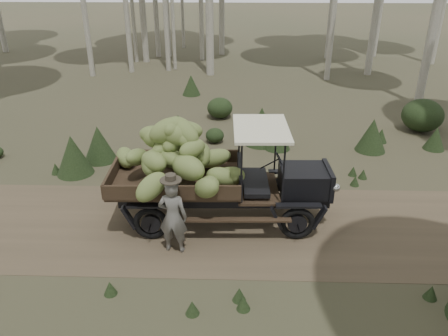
{
  "coord_description": "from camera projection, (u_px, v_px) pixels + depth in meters",
  "views": [
    {
      "loc": [
        0.72,
        -9.14,
        6.04
      ],
      "look_at": [
        0.42,
        0.37,
        1.44
      ],
      "focal_mm": 35.0,
      "sensor_mm": 36.0,
      "label": 1
    }
  ],
  "objects": [
    {
      "name": "farmer",
      "position": [
        173.0,
        216.0,
        9.6
      ],
      "size": [
        0.7,
        0.53,
        1.93
      ],
      "rotation": [
        0.0,
        0.0,
        3.01
      ],
      "color": "#5D5B55",
      "rests_on": "ground"
    },
    {
      "name": "banana_truck",
      "position": [
        198.0,
        162.0,
        10.46
      ],
      "size": [
        5.68,
        2.71,
        2.83
      ],
      "rotation": [
        0.0,
        0.0,
        0.03
      ],
      "color": "black",
      "rests_on": "ground"
    },
    {
      "name": "undergrowth",
      "position": [
        327.0,
        199.0,
        10.97
      ],
      "size": [
        21.72,
        22.3,
        1.36
      ],
      "color": "#233319",
      "rests_on": "ground"
    },
    {
      "name": "ground",
      "position": [
        207.0,
        226.0,
        10.88
      ],
      "size": [
        120.0,
        120.0,
        0.0
      ],
      "primitive_type": "plane",
      "color": "#473D2B",
      "rests_on": "ground"
    },
    {
      "name": "dirt_track",
      "position": [
        207.0,
        226.0,
        10.87
      ],
      "size": [
        70.0,
        4.0,
        0.01
      ],
      "primitive_type": "cube",
      "color": "brown",
      "rests_on": "ground"
    }
  ]
}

